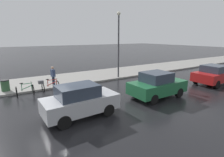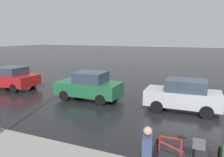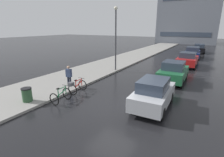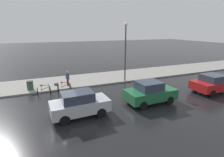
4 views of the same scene
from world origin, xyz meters
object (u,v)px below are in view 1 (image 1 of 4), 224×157
at_px(car_silver, 80,101).
at_px(car_red, 214,75).
at_px(bicycle_second, 48,85).
at_px(car_green, 157,85).
at_px(trash_bin, 5,86).
at_px(bicycle_nearest, 25,90).
at_px(pedestrian, 53,75).
at_px(streetlamp, 119,40).

bearing_deg(car_silver, car_red, 89.56).
distance_m(bicycle_second, car_red, 13.56).
xyz_separation_m(car_silver, car_red, (0.09, 12.07, -0.03)).
height_order(car_green, trash_bin, car_green).
distance_m(car_green, car_red, 6.63).
height_order(car_silver, car_red, car_silver).
xyz_separation_m(bicycle_nearest, car_green, (4.88, 7.46, 0.44)).
distance_m(pedestrian, streetlamp, 6.60).
xyz_separation_m(car_green, streetlamp, (-5.75, 0.76, 2.85)).
distance_m(bicycle_second, trash_bin, 3.02).
bearing_deg(trash_bin, bicycle_nearest, 35.72).
bearing_deg(streetlamp, trash_bin, -94.17).
relative_size(pedestrian, trash_bin, 1.71).
xyz_separation_m(car_green, trash_bin, (-6.43, -8.58, -0.36)).
bearing_deg(bicycle_second, car_red, 67.29).
height_order(bicycle_second, pedestrian, pedestrian).
xyz_separation_m(bicycle_nearest, car_silver, (4.95, 2.02, 0.43)).
relative_size(bicycle_second, streetlamp, 0.23).
bearing_deg(bicycle_second, streetlamp, 95.82).
xyz_separation_m(streetlamp, trash_bin, (-0.68, -9.34, -3.21)).
distance_m(bicycle_nearest, car_red, 14.97).
bearing_deg(trash_bin, car_red, 66.57).
height_order(car_red, streetlamp, streetlamp).
xyz_separation_m(bicycle_nearest, streetlamp, (-0.87, 8.22, 3.29)).
height_order(bicycle_nearest, car_green, car_green).
height_order(bicycle_nearest, car_silver, car_silver).
height_order(car_red, trash_bin, car_red).
height_order(bicycle_nearest, trash_bin, trash_bin).
distance_m(car_silver, pedestrian, 6.41).
bearing_deg(bicycle_nearest, pedestrian, 122.77).
relative_size(car_green, pedestrian, 2.38).
bearing_deg(trash_bin, streetlamp, 85.83).
xyz_separation_m(car_red, streetlamp, (-5.91, -5.87, 2.88)).
height_order(bicycle_second, streetlamp, streetlamp).
distance_m(bicycle_nearest, car_green, 8.93).
bearing_deg(car_green, car_red, 88.61).
xyz_separation_m(bicycle_nearest, car_red, (5.04, 14.09, 0.41)).
relative_size(bicycle_nearest, bicycle_second, 0.78).
xyz_separation_m(car_green, pedestrian, (-6.33, -5.20, 0.08)).
relative_size(car_silver, streetlamp, 0.62).
bearing_deg(pedestrian, car_red, 61.24).
relative_size(car_green, streetlamp, 0.63).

